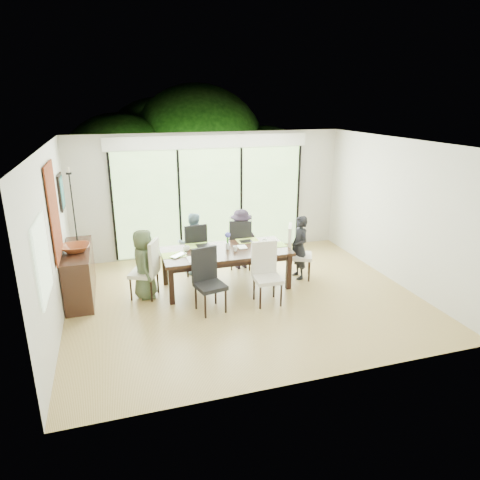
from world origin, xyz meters
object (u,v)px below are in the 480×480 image
object	(u,v)px
chair_left_end	(143,269)
sideboard	(80,273)
chair_near_left	(210,281)
cup_b	(235,249)
laptop	(181,256)
chair_far_right	(241,243)
chair_near_right	(268,274)
table_top	(226,251)
chair_right_end	(300,252)
person_right_end	(300,247)
chair_far_left	(193,248)
person_far_left	(193,244)
cup_c	(265,242)
cup_a	(186,249)
bowl	(76,248)
vase	(228,246)
person_far_right	(241,239)
person_left_end	(144,264)

from	to	relation	value
chair_left_end	sideboard	size ratio (longest dim) A/B	0.67
chair_near_left	cup_b	distance (m)	1.04
chair_near_left	laptop	distance (m)	0.87
chair_far_right	cup_b	bearing A→B (deg)	86.43
chair_near_right	table_top	bearing A→B (deg)	121.89
table_top	sideboard	size ratio (longest dim) A/B	1.47
chair_right_end	sideboard	distance (m)	4.09
person_right_end	sideboard	xyz separation A→B (m)	(-4.06, 0.33, -0.18)
chair_near_left	laptop	xyz separation A→B (m)	(-0.35, 0.77, 0.21)
chair_far_left	chair_near_right	world-z (taller)	same
table_top	person_far_left	bearing A→B (deg)	118.47
chair_left_end	chair_far_right	bearing A→B (deg)	136.49
cup_c	person_far_left	bearing A→B (deg)	149.72
person_far_left	table_top	bearing A→B (deg)	122.53
cup_a	bowl	xyz separation A→B (m)	(-1.88, 0.08, 0.18)
chair_near_right	vase	distance (m)	1.05
chair_near_right	laptop	bearing A→B (deg)	152.31
chair_right_end	chair_far_right	size ratio (longest dim) A/B	1.00
chair_left_end	chair_near_right	bearing A→B (deg)	90.46
person_far_right	person_right_end	bearing A→B (deg)	135.39
chair_far_right	sideboard	size ratio (longest dim) A/B	0.67
chair_far_right	cup_c	size ratio (longest dim) A/B	8.87
person_far_left	person_far_right	distance (m)	1.00
person_left_end	cup_b	size ratio (longest dim) A/B	12.90
chair_near_left	vase	world-z (taller)	chair_near_left
chair_right_end	chair_far_right	distance (m)	1.27
laptop	bowl	xyz separation A→B (m)	(-1.73, 0.33, 0.21)
chair_near_left	cup_a	size ratio (longest dim) A/B	8.87
chair_far_right	person_far_left	xyz separation A→B (m)	(-1.00, -0.02, 0.09)
chair_right_end	laptop	world-z (taller)	chair_right_end
laptop	chair_left_end	bearing A→B (deg)	130.78
table_top	chair_near_left	distance (m)	1.02
table_top	chair_far_right	size ratio (longest dim) A/B	2.18
person_left_end	cup_a	distance (m)	0.81
person_left_end	cup_a	bearing A→B (deg)	-75.52
chair_far_right	sideboard	xyz separation A→B (m)	(-3.13, -0.52, -0.09)
chair_left_end	chair_far_left	bearing A→B (deg)	152.96
chair_near_left	table_top	bearing A→B (deg)	47.30
chair_left_end	person_far_right	bearing A→B (deg)	136.01
chair_left_end	chair_right_end	world-z (taller)	same
chair_near_left	person_far_right	bearing A→B (deg)	45.49
person_far_left	person_far_right	bearing A→B (deg)	-175.93
laptop	chair_far_left	bearing A→B (deg)	26.69
chair_right_end	cup_b	bearing A→B (deg)	119.04
person_right_end	vase	xyz separation A→B (m)	(-1.43, 0.05, 0.16)
person_far_left	cup_c	bearing A→B (deg)	153.78
chair_left_end	sideboard	world-z (taller)	chair_left_end
person_far_right	cup_c	distance (m)	0.79
person_far_left	cup_b	xyz separation A→B (m)	(0.60, -0.93, 0.15)
chair_near_left	chair_right_end	bearing A→B (deg)	10.70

